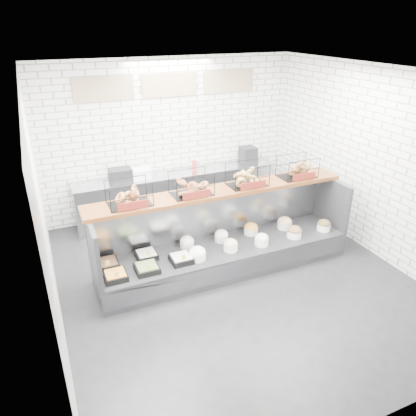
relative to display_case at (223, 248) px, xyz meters
name	(u,v)px	position (x,y,z in m)	size (l,w,h in m)	color
ground	(233,277)	(0.01, -0.34, -0.33)	(5.50, 5.50, 0.00)	black
room_shell	(218,136)	(0.01, 0.26, 1.73)	(5.02, 5.51, 3.01)	white
display_case	(223,248)	(0.00, 0.00, 0.00)	(4.00, 0.90, 1.20)	black
bagel_shelf	(220,182)	(0.01, 0.18, 1.05)	(4.10, 0.50, 0.40)	#48240F
prep_counter	(179,193)	(0.01, 2.09, 0.14)	(4.00, 0.60, 1.20)	#93969B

